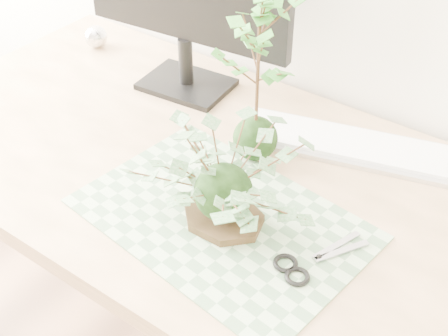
# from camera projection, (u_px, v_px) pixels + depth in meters

# --- Properties ---
(desk) EXTENTS (1.60, 0.70, 0.74)m
(desk) POSITION_uv_depth(u_px,v_px,m) (257.00, 223.00, 1.22)
(desk) COLOR #DFB081
(desk) RESTS_ON ground_plane
(cutting_mat) EXTENTS (0.53, 0.39, 0.00)m
(cutting_mat) POSITION_uv_depth(u_px,v_px,m) (222.00, 219.00, 1.09)
(cutting_mat) COLOR #537A54
(cutting_mat) RESTS_ON desk
(stone_dish) EXTENTS (0.16, 0.16, 0.01)m
(stone_dish) POSITION_uv_depth(u_px,v_px,m) (223.00, 217.00, 1.08)
(stone_dish) COLOR black
(stone_dish) RESTS_ON cutting_mat
(ivy_kokedama) EXTENTS (0.28, 0.28, 0.20)m
(ivy_kokedama) POSITION_uv_depth(u_px,v_px,m) (223.00, 170.00, 1.02)
(ivy_kokedama) COLOR black
(ivy_kokedama) RESTS_ON stone_dish
(maple_kokedama) EXTENTS (0.22, 0.22, 0.37)m
(maple_kokedama) POSITION_uv_depth(u_px,v_px,m) (259.00, 38.00, 1.08)
(maple_kokedama) COLOR black
(maple_kokedama) RESTS_ON desk
(keyboard) EXTENTS (0.46, 0.25, 0.02)m
(keyboard) POSITION_uv_depth(u_px,v_px,m) (347.00, 144.00, 1.26)
(keyboard) COLOR silver
(keyboard) RESTS_ON desk
(foil_ball) EXTENTS (0.06, 0.06, 0.06)m
(foil_ball) POSITION_uv_depth(u_px,v_px,m) (96.00, 37.00, 1.58)
(foil_ball) COLOR white
(foil_ball) RESTS_ON desk
(scissors) EXTENTS (0.09, 0.17, 0.01)m
(scissors) POSITION_uv_depth(u_px,v_px,m) (307.00, 268.00, 0.99)
(scissors) COLOR #9696A0
(scissors) RESTS_ON cutting_mat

